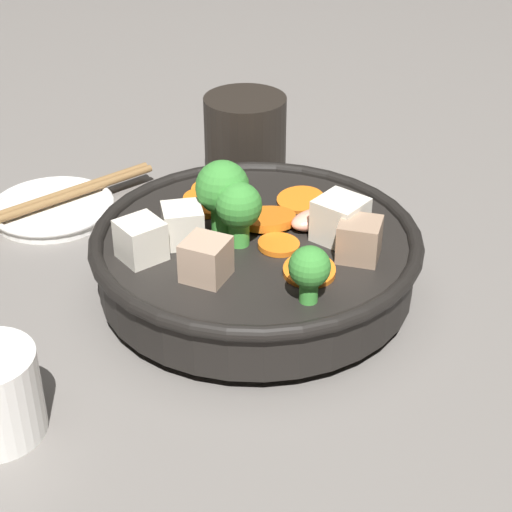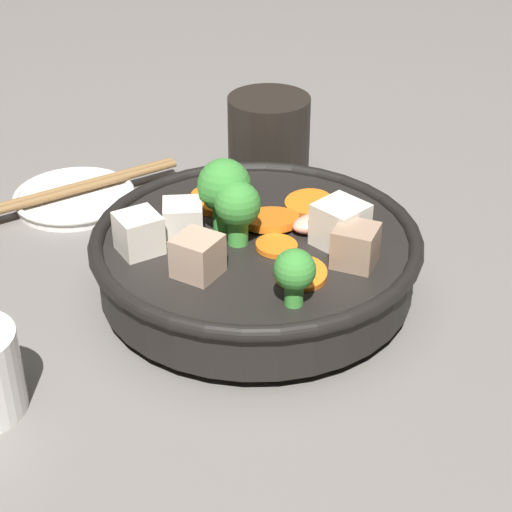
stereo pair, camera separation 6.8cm
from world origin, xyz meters
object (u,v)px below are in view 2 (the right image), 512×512
Objects in this scene: stirfry_bowl at (256,253)px; dark_mug at (269,141)px; side_saucer at (74,198)px; chopsticks_pair at (73,189)px.

dark_mug is (0.18, 0.08, 0.01)m from stirfry_bowl.
dark_mug is at bearing -49.96° from side_saucer.
side_saucer is at bearing 75.55° from stirfry_bowl.
chopsticks_pair is (0.00, 0.00, 0.01)m from side_saucer.
side_saucer is 1.11× the size of dark_mug.
side_saucer is 0.20m from dark_mug.
dark_mug is (0.13, -0.15, 0.04)m from side_saucer.
chopsticks_pair is at bearing 75.55° from stirfry_bowl.
stirfry_bowl reaches higher than dark_mug.
side_saucer is 0.60× the size of chopsticks_pair.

